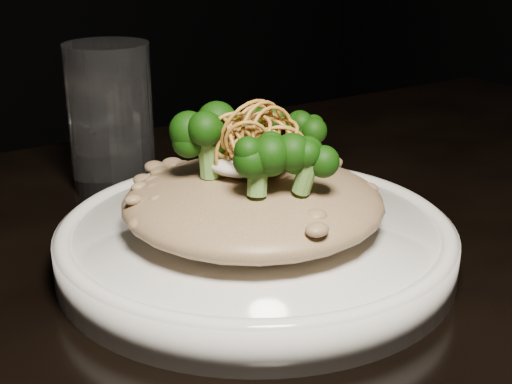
# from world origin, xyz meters

# --- Properties ---
(table) EXTENTS (1.10, 0.80, 0.75)m
(table) POSITION_xyz_m (0.00, 0.00, 0.67)
(table) COLOR black
(table) RESTS_ON ground
(plate) EXTENTS (0.28, 0.28, 0.03)m
(plate) POSITION_xyz_m (-0.09, 0.03, 0.76)
(plate) COLOR white
(plate) RESTS_ON table
(risotto) EXTENTS (0.18, 0.18, 0.04)m
(risotto) POSITION_xyz_m (-0.09, 0.03, 0.80)
(risotto) COLOR brown
(risotto) RESTS_ON plate
(broccoli) EXTENTS (0.13, 0.13, 0.05)m
(broccoli) POSITION_xyz_m (-0.09, 0.03, 0.84)
(broccoli) COLOR black
(broccoli) RESTS_ON risotto
(cheese) EXTENTS (0.06, 0.06, 0.02)m
(cheese) POSITION_xyz_m (-0.10, 0.04, 0.83)
(cheese) COLOR white
(cheese) RESTS_ON risotto
(shallots) EXTENTS (0.06, 0.06, 0.04)m
(shallots) POSITION_xyz_m (-0.10, 0.03, 0.85)
(shallots) COLOR brown
(shallots) RESTS_ON cheese
(drinking_glass) EXTENTS (0.09, 0.09, 0.13)m
(drinking_glass) POSITION_xyz_m (-0.12, 0.24, 0.82)
(drinking_glass) COLOR silver
(drinking_glass) RESTS_ON table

